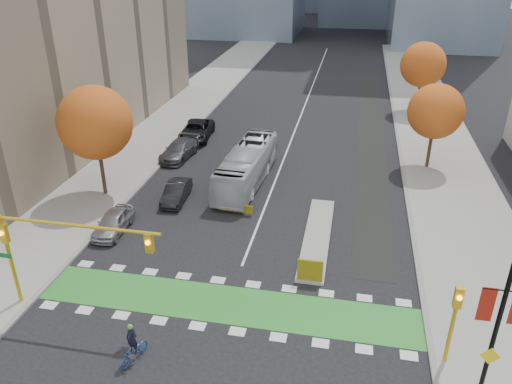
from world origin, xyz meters
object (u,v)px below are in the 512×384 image
at_px(tree_west, 95,123).
at_px(banner_lamppost, 501,313).
at_px(traffic_signal_west, 53,242).
at_px(cyclist, 133,348).
at_px(parked_car_b, 176,192).
at_px(tree_east_far, 423,65).
at_px(bus, 247,166).
at_px(parked_car_d, 197,130).
at_px(parked_car_a, 113,222).
at_px(traffic_signal_east, 455,314).
at_px(parked_car_c, 179,150).
at_px(tree_east_near, 436,111).
at_px(hazard_board, 310,270).

height_order(tree_west, banner_lamppost, banner_lamppost).
relative_size(traffic_signal_west, cyclist, 4.14).
bearing_deg(parked_car_b, tree_east_far, 50.02).
xyz_separation_m(traffic_signal_west, bus, (5.83, 16.60, -2.57)).
xyz_separation_m(traffic_signal_west, parked_car_d, (-1.07, 25.55, -3.23)).
distance_m(tree_west, parked_car_d, 14.22).
distance_m(tree_east_far, banner_lamppost, 40.52).
bearing_deg(parked_car_a, parked_car_b, 61.96).
relative_size(traffic_signal_east, parked_car_b, 1.01).
relative_size(parked_car_c, parked_car_d, 0.89).
xyz_separation_m(tree_west, tree_east_near, (24.00, 10.00, -0.75)).
xyz_separation_m(parked_car_b, parked_car_c, (-2.50, 7.85, 0.08)).
height_order(hazard_board, traffic_signal_east, traffic_signal_east).
relative_size(tree_west, tree_east_near, 1.16).
distance_m(tree_east_far, cyclist, 44.18).
relative_size(tree_west, parked_car_b, 2.03).
bearing_deg(cyclist, traffic_signal_west, 169.11).
distance_m(banner_lamppost, parked_car_d, 34.55).
bearing_deg(parked_car_c, tree_east_far, 45.84).
bearing_deg(banner_lamppost, tree_east_far, 88.59).
distance_m(cyclist, bus, 19.23).
bearing_deg(parked_car_a, parked_car_d, 88.53).
relative_size(banner_lamppost, cyclist, 4.03).
height_order(tree_east_far, traffic_signal_east, tree_east_far).
distance_m(traffic_signal_east, parked_car_c, 28.40).
relative_size(tree_east_far, parked_car_c, 1.49).
bearing_deg(parked_car_a, traffic_signal_east, -23.01).
xyz_separation_m(traffic_signal_east, banner_lamppost, (1.00, -2.00, 1.88)).
distance_m(tree_east_far, parked_car_c, 28.37).
distance_m(hazard_board, parked_car_c, 20.49).
bearing_deg(traffic_signal_west, banner_lamppost, -5.86).
height_order(traffic_signal_west, parked_car_d, traffic_signal_west).
height_order(tree_east_far, parked_car_b, tree_east_far).
height_order(traffic_signal_west, parked_car_b, traffic_signal_west).
bearing_deg(parked_car_d, tree_west, -107.65).
bearing_deg(cyclist, tree_east_far, 86.39).
relative_size(tree_east_near, traffic_signal_west, 0.83).
height_order(hazard_board, parked_car_d, parked_car_d).
height_order(traffic_signal_east, bus, traffic_signal_east).
bearing_deg(traffic_signal_west, parked_car_a, 97.91).
xyz_separation_m(hazard_board, traffic_signal_west, (-11.93, -4.71, 3.23)).
bearing_deg(parked_car_d, tree_east_far, 26.38).
bearing_deg(parked_car_c, traffic_signal_west, -81.05).
bearing_deg(traffic_signal_west, parked_car_b, 83.58).
relative_size(tree_west, bus, 0.78).
bearing_deg(parked_car_d, bus, -57.08).
height_order(tree_east_far, parked_car_a, tree_east_far).
bearing_deg(parked_car_b, parked_car_d, 97.39).
distance_m(traffic_signal_east, parked_car_b, 21.32).
relative_size(parked_car_a, parked_car_c, 0.79).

